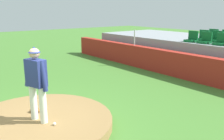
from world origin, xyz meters
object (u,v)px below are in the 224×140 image
at_px(baseball, 54,124).
at_px(stadium_chair_5, 216,38).
at_px(fielding_glove, 35,110).
at_px(stadium_chair_2, 221,41).
at_px(stadium_chair_1, 205,40).
at_px(stadium_chair_8, 212,36).
at_px(pitcher, 36,79).
at_px(stadium_chair_4, 203,37).
at_px(stadium_chair_0, 192,38).

relative_size(baseball, stadium_chair_5, 0.15).
distance_m(fielding_glove, stadium_chair_2, 7.89).
relative_size(stadium_chair_1, stadium_chair_8, 1.00).
relative_size(pitcher, stadium_chair_5, 3.65).
xyz_separation_m(pitcher, baseball, (0.46, 0.18, -1.02)).
distance_m(stadium_chair_1, stadium_chair_4, 1.15).
bearing_deg(fielding_glove, baseball, 141.59).
height_order(baseball, stadium_chair_1, stadium_chair_1).
height_order(stadium_chair_2, stadium_chair_4, same).
bearing_deg(stadium_chair_4, stadium_chair_5, 179.73).
height_order(pitcher, stadium_chair_1, pitcher).
xyz_separation_m(stadium_chair_2, stadium_chair_4, (-1.40, 0.89, 0.00)).
relative_size(pitcher, stadium_chair_1, 3.65).
height_order(pitcher, stadium_chair_0, pitcher).
bearing_deg(stadium_chair_2, stadium_chair_1, 2.10).
distance_m(stadium_chair_0, stadium_chair_2, 1.39).
xyz_separation_m(fielding_glove, stadium_chair_2, (0.81, 7.74, 1.32)).
bearing_deg(pitcher, stadium_chair_1, 76.90).
distance_m(pitcher, stadium_chair_2, 7.85).
bearing_deg(pitcher, stadium_chair_2, 71.73).
bearing_deg(pitcher, stadium_chair_0, 81.87).
relative_size(stadium_chair_0, stadium_chair_4, 1.00).
xyz_separation_m(baseball, stadium_chair_1, (-0.90, 7.63, 1.33)).
bearing_deg(stadium_chair_1, stadium_chair_5, -90.24).
xyz_separation_m(pitcher, stadium_chair_4, (-1.14, 8.73, 0.31)).
xyz_separation_m(stadium_chair_2, stadium_chair_8, (-1.41, 1.77, 0.00)).
bearing_deg(pitcher, stadium_chair_4, 81.09).
bearing_deg(stadium_chair_1, pitcher, 93.24).
relative_size(baseball, stadium_chair_0, 0.15).
xyz_separation_m(baseball, stadium_chair_2, (-0.20, 7.66, 1.33)).
xyz_separation_m(baseball, fielding_glove, (-1.01, -0.07, 0.02)).
bearing_deg(fielding_glove, pitcher, 126.50).
height_order(baseball, stadium_chair_2, stadium_chair_2).
distance_m(stadium_chair_2, stadium_chair_8, 2.27).
height_order(stadium_chair_0, stadium_chair_2, same).
bearing_deg(stadium_chair_0, fielding_glove, 94.28).
bearing_deg(stadium_chair_5, stadium_chair_4, -0.27).
relative_size(baseball, stadium_chair_1, 0.15).
distance_m(stadium_chair_1, stadium_chair_8, 1.93).
height_order(baseball, stadium_chair_4, stadium_chair_4).
distance_m(stadium_chair_5, stadium_chair_8, 1.14).
height_order(fielding_glove, stadium_chair_4, stadium_chair_4).
bearing_deg(stadium_chair_2, stadium_chair_4, -32.36).
bearing_deg(stadium_chair_8, baseball, 99.68).
xyz_separation_m(stadium_chair_0, stadium_chair_2, (1.39, 0.03, 0.00)).
distance_m(fielding_glove, stadium_chair_1, 7.82).
bearing_deg(stadium_chair_5, stadium_chair_8, -51.34).
xyz_separation_m(baseball, stadium_chair_4, (-1.60, 8.55, 1.33)).
bearing_deg(stadium_chair_8, stadium_chair_4, 90.71).
relative_size(stadium_chair_5, stadium_chair_8, 1.00).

